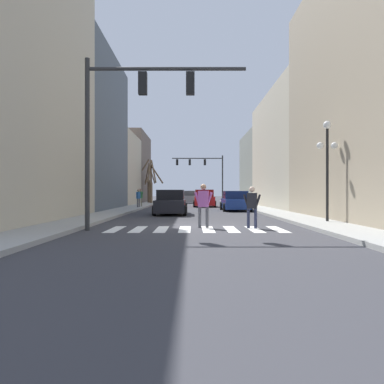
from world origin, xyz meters
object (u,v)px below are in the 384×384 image
at_px(street_tree_right_far, 147,183).
at_px(street_tree_left_mid, 151,182).
at_px(car_parked_left_near, 203,199).
at_px(pedestrian_crossing_street, 251,204).
at_px(car_parked_left_mid, 170,203).
at_px(street_lamp_right_corner, 326,150).
at_px(car_driving_away_lane, 188,197).
at_px(car_parked_left_far, 234,201).
at_px(pedestrian_on_right_sidewalk, 139,196).
at_px(pedestrian_on_left_sidewalk, 203,202).
at_px(traffic_signal_near, 131,107).
at_px(pedestrian_waiting_at_curb, 137,197).
at_px(traffic_signal_far, 203,167).

height_order(street_tree_right_far, street_tree_left_mid, street_tree_right_far).
relative_size(car_parked_left_near, pedestrian_crossing_street, 2.81).
height_order(car_parked_left_near, car_parked_left_mid, car_parked_left_near).
xyz_separation_m(street_lamp_right_corner, car_driving_away_lane, (-6.50, 32.91, -2.54)).
distance_m(car_driving_away_lane, car_parked_left_near, 12.62).
height_order(car_parked_left_far, car_parked_left_mid, car_parked_left_mid).
distance_m(street_lamp_right_corner, street_tree_right_far, 32.54).
distance_m(car_parked_left_near, car_parked_left_far, 8.29).
bearing_deg(street_tree_right_far, pedestrian_on_right_sidewalk, -86.19).
bearing_deg(car_parked_left_far, pedestrian_crossing_street, 176.12).
relative_size(car_driving_away_lane, pedestrian_on_left_sidewalk, 2.60).
height_order(traffic_signal_near, pedestrian_on_right_sidewalk, traffic_signal_near).
distance_m(street_lamp_right_corner, street_tree_left_mid, 30.56).
bearing_deg(pedestrian_waiting_at_curb, car_parked_left_near, 154.30).
xyz_separation_m(traffic_signal_far, car_parked_left_mid, (-3.05, -28.15, -4.16)).
bearing_deg(car_driving_away_lane, traffic_signal_far, 142.86).
bearing_deg(pedestrian_on_left_sidewalk, pedestrian_waiting_at_curb, -61.33).
relative_size(traffic_signal_far, car_driving_away_lane, 1.56).
bearing_deg(pedestrian_waiting_at_curb, street_lamp_right_corner, 58.41).
bearing_deg(car_driving_away_lane, car_parked_left_far, 10.57).
bearing_deg(car_parked_left_mid, car_driving_away_lane, 177.99).
xyz_separation_m(car_driving_away_lane, car_parked_left_far, (3.83, -20.52, -0.04)).
bearing_deg(street_tree_right_far, pedestrian_crossing_street, -76.12).
relative_size(street_lamp_right_corner, pedestrian_on_left_sidewalk, 2.52).
height_order(car_driving_away_lane, car_parked_left_far, car_driving_away_lane).
height_order(pedestrian_crossing_street, street_tree_right_far, street_tree_right_far).
relative_size(pedestrian_on_right_sidewalk, street_tree_left_mid, 0.31).
bearing_deg(traffic_signal_far, pedestrian_crossing_street, -88.92).
distance_m(pedestrian_on_right_sidewalk, pedestrian_crossing_street, 20.16).
bearing_deg(street_tree_right_far, car_driving_away_lane, 26.34).
relative_size(car_parked_left_mid, pedestrian_on_left_sidewalk, 2.72).
distance_m(traffic_signal_far, street_tree_right_far, 9.30).
bearing_deg(traffic_signal_far, pedestrian_on_left_sidewalk, -91.88).
height_order(street_lamp_right_corner, pedestrian_on_left_sidewalk, street_lamp_right_corner).
distance_m(car_parked_left_mid, street_tree_right_far, 23.24).
height_order(street_lamp_right_corner, car_parked_left_near, street_lamp_right_corner).
height_order(pedestrian_on_right_sidewalk, street_tree_right_far, street_tree_right_far).
height_order(car_driving_away_lane, pedestrian_on_right_sidewalk, pedestrian_on_right_sidewalk).
bearing_deg(car_parked_left_near, street_lamp_right_corner, -166.71).
bearing_deg(street_lamp_right_corner, traffic_signal_far, 96.92).
xyz_separation_m(street_lamp_right_corner, pedestrian_crossing_street, (-3.63, -1.75, -2.31)).
xyz_separation_m(car_parked_left_mid, pedestrian_on_right_sidewalk, (-3.30, 9.52, 0.35)).
xyz_separation_m(traffic_signal_near, car_driving_away_lane, (1.79, 35.48, -3.90)).
bearing_deg(car_parked_left_far, car_driving_away_lane, 10.57).
bearing_deg(street_tree_right_far, street_tree_left_mid, -69.36).
height_order(pedestrian_waiting_at_curb, pedestrian_crossing_street, pedestrian_waiting_at_curb).
xyz_separation_m(pedestrian_on_left_sidewalk, street_tree_right_far, (-6.02, 31.88, 1.55)).
relative_size(car_parked_left_near, car_parked_left_mid, 0.97).
bearing_deg(pedestrian_on_left_sidewalk, pedestrian_crossing_street, -175.76).
relative_size(traffic_signal_near, car_parked_left_far, 1.42).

